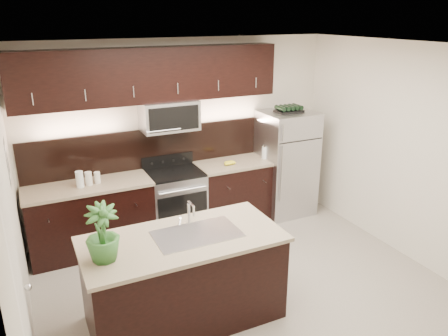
# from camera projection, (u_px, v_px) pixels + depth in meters

# --- Properties ---
(ground) EXTENTS (4.50, 4.50, 0.00)m
(ground) POSITION_uv_depth(u_px,v_px,m) (247.00, 290.00, 5.01)
(ground) COLOR gray
(ground) RESTS_ON ground
(room_walls) EXTENTS (4.52, 4.02, 2.71)m
(room_walls) POSITION_uv_depth(u_px,v_px,m) (242.00, 151.00, 4.36)
(room_walls) COLOR beige
(room_walls) RESTS_ON ground
(counter_run) EXTENTS (3.51, 0.65, 0.94)m
(counter_run) POSITION_uv_depth(u_px,v_px,m) (161.00, 205.00, 6.10)
(counter_run) COLOR black
(counter_run) RESTS_ON ground
(upper_fixtures) EXTENTS (3.49, 0.40, 1.66)m
(upper_fixtures) POSITION_uv_depth(u_px,v_px,m) (154.00, 83.00, 5.68)
(upper_fixtures) COLOR black
(upper_fixtures) RESTS_ON counter_run
(island) EXTENTS (1.96, 0.96, 0.94)m
(island) POSITION_uv_depth(u_px,v_px,m) (184.00, 279.00, 4.40)
(island) COLOR black
(island) RESTS_ON ground
(sink_faucet) EXTENTS (0.84, 0.50, 0.28)m
(sink_faucet) POSITION_uv_depth(u_px,v_px,m) (196.00, 232.00, 4.31)
(sink_faucet) COLOR silver
(sink_faucet) RESTS_ON island
(refrigerator) EXTENTS (0.78, 0.70, 1.61)m
(refrigerator) POSITION_uv_depth(u_px,v_px,m) (286.00, 163.00, 6.76)
(refrigerator) COLOR #B2B2B7
(refrigerator) RESTS_ON ground
(wine_rack) EXTENTS (0.40, 0.25, 0.10)m
(wine_rack) POSITION_uv_depth(u_px,v_px,m) (289.00, 109.00, 6.47)
(wine_rack) COLOR black
(wine_rack) RESTS_ON refrigerator
(plant) EXTENTS (0.32, 0.32, 0.53)m
(plant) POSITION_uv_depth(u_px,v_px,m) (102.00, 233.00, 3.78)
(plant) COLOR #2B5E25
(plant) RESTS_ON island
(canisters) EXTENTS (0.31, 0.14, 0.21)m
(canisters) POSITION_uv_depth(u_px,v_px,m) (86.00, 179.00, 5.50)
(canisters) COLOR silver
(canisters) RESTS_ON counter_run
(french_press) EXTENTS (0.10, 0.10, 0.28)m
(french_press) POSITION_uv_depth(u_px,v_px,m) (265.00, 152.00, 6.53)
(french_press) COLOR silver
(french_press) RESTS_ON counter_run
(bananas) EXTENTS (0.19, 0.16, 0.06)m
(bananas) POSITION_uv_depth(u_px,v_px,m) (226.00, 163.00, 6.26)
(bananas) COLOR yellow
(bananas) RESTS_ON counter_run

